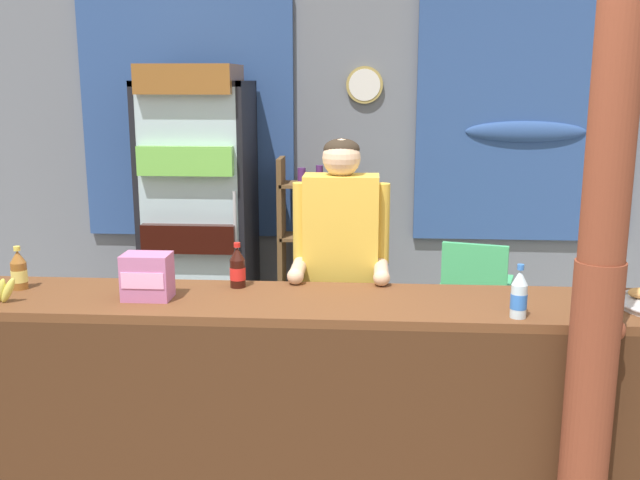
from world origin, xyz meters
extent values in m
plane|color=gray|center=(0.00, 1.16, 0.00)|extent=(7.77, 7.77, 0.00)
cube|color=slate|center=(0.00, 2.97, 1.26)|extent=(5.78, 0.12, 2.51)
cube|color=#2D4C89|center=(-1.22, 2.88, 1.59)|extent=(1.65, 0.04, 1.84)
ellipsoid|color=#2D4C89|center=(-1.22, 2.86, 1.50)|extent=(0.91, 0.10, 0.16)
cube|color=#2D4C89|center=(1.35, 2.88, 1.59)|extent=(1.63, 0.04, 1.84)
ellipsoid|color=#2D4C89|center=(1.35, 2.86, 1.50)|extent=(0.90, 0.10, 0.16)
cylinder|color=tan|center=(0.15, 2.89, 1.84)|extent=(0.28, 0.03, 0.28)
cylinder|color=white|center=(0.15, 2.88, 1.84)|extent=(0.24, 0.01, 0.24)
cube|color=beige|center=(-0.99, 2.89, 1.57)|extent=(0.24, 0.02, 0.18)
cube|color=brown|center=(-0.05, 0.37, 0.91)|extent=(4.14, 0.56, 0.04)
cube|color=#432715|center=(-0.05, 0.10, 0.44)|extent=(4.14, 0.04, 0.89)
cylinder|color=brown|center=(1.07, 0.00, 0.61)|extent=(0.19, 0.19, 1.21)
cylinder|color=brown|center=(1.07, 0.00, 1.82)|extent=(0.17, 0.17, 1.21)
ellipsoid|color=brown|center=(1.15, 0.00, 0.94)|extent=(0.06, 0.05, 0.08)
cube|color=black|center=(-1.05, 2.80, 0.94)|extent=(0.78, 0.04, 1.88)
cube|color=black|center=(-1.42, 2.49, 0.94)|extent=(0.04, 0.66, 1.88)
cube|color=black|center=(-0.69, 2.49, 0.94)|extent=(0.04, 0.66, 1.88)
cube|color=black|center=(-1.05, 2.49, 1.86)|extent=(0.78, 0.66, 0.04)
cube|color=black|center=(-1.05, 2.49, 0.04)|extent=(0.78, 0.66, 0.08)
cube|color=silver|center=(-1.05, 2.18, 0.99)|extent=(0.72, 0.02, 1.72)
cylinder|color=#B7B7BC|center=(-0.73, 2.15, 0.94)|extent=(0.02, 0.02, 0.40)
cube|color=silver|center=(-1.05, 2.49, 0.69)|extent=(0.70, 0.58, 0.02)
cube|color=black|center=(-1.05, 2.36, 0.80)|extent=(0.66, 0.54, 0.20)
cube|color=silver|center=(-1.05, 2.49, 1.23)|extent=(0.70, 0.58, 0.02)
cube|color=#75C64C|center=(-1.05, 2.36, 1.34)|extent=(0.66, 0.54, 0.20)
cube|color=silver|center=(-1.05, 2.49, 1.78)|extent=(0.70, 0.58, 0.02)
cube|color=brown|center=(-1.05, 2.36, 1.89)|extent=(0.66, 0.54, 0.20)
cube|color=brown|center=(-0.46, 2.60, 0.66)|extent=(0.04, 0.28, 1.32)
cube|color=brown|center=(-0.02, 2.60, 0.66)|extent=(0.04, 0.28, 1.32)
cube|color=brown|center=(-0.24, 2.60, 1.12)|extent=(0.44, 0.28, 0.02)
cylinder|color=#56286B|center=(-0.31, 2.60, 1.19)|extent=(0.06, 0.06, 0.11)
cylinder|color=#56286B|center=(-0.18, 2.60, 1.20)|extent=(0.05, 0.05, 0.13)
cube|color=brown|center=(-0.24, 2.60, 0.73)|extent=(0.44, 0.28, 0.02)
cylinder|color=silver|center=(-0.31, 2.60, 0.79)|extent=(0.06, 0.06, 0.11)
cylinder|color=black|center=(-0.18, 2.60, 0.82)|extent=(0.05, 0.05, 0.16)
cube|color=brown|center=(-0.24, 2.60, 0.33)|extent=(0.44, 0.28, 0.02)
cylinder|color=#75C64C|center=(-0.31, 2.60, 0.42)|extent=(0.06, 0.06, 0.15)
cylinder|color=#75C64C|center=(-0.18, 2.60, 0.39)|extent=(0.05, 0.05, 0.10)
cube|color=#4CC675|center=(0.93, 2.04, 0.44)|extent=(0.54, 0.54, 0.04)
cube|color=#4CC675|center=(0.87, 1.85, 0.66)|extent=(0.41, 0.15, 0.40)
cylinder|color=#4CC675|center=(1.16, 2.17, 0.22)|extent=(0.04, 0.04, 0.44)
cylinder|color=#4CC675|center=(0.79, 2.27, 0.22)|extent=(0.04, 0.04, 0.44)
cylinder|color=#4CC675|center=(1.06, 1.81, 0.22)|extent=(0.04, 0.04, 0.44)
cylinder|color=#4CC675|center=(0.69, 1.91, 0.22)|extent=(0.04, 0.04, 0.44)
cube|color=#4CC675|center=(1.12, 1.99, 0.56)|extent=(0.14, 0.39, 0.03)
cube|color=#4CC675|center=(0.73, 2.09, 0.56)|extent=(0.14, 0.39, 0.03)
cylinder|color=#28282D|center=(-0.02, 0.88, 0.42)|extent=(0.11, 0.11, 0.84)
cylinder|color=#28282D|center=(0.14, 0.88, 0.42)|extent=(0.11, 0.11, 0.84)
cube|color=gold|center=(0.06, 0.88, 1.13)|extent=(0.38, 0.20, 0.58)
sphere|color=#DBB28E|center=(0.06, 0.88, 1.50)|extent=(0.19, 0.19, 0.19)
ellipsoid|color=#2D2319|center=(0.06, 0.89, 1.55)|extent=(0.18, 0.18, 0.10)
cylinder|color=gold|center=(-0.15, 0.88, 1.17)|extent=(0.08, 0.08, 0.41)
cylinder|color=#DBB28E|center=(-0.15, 0.73, 0.97)|extent=(0.07, 0.26, 0.07)
sphere|color=#DBB28E|center=(-0.15, 0.60, 0.97)|extent=(0.08, 0.08, 0.08)
cylinder|color=gold|center=(0.26, 0.88, 1.17)|extent=(0.08, 0.08, 0.41)
cylinder|color=#DBB28E|center=(0.26, 0.73, 0.97)|extent=(0.07, 0.26, 0.07)
sphere|color=#DBB28E|center=(0.26, 0.60, 0.97)|extent=(0.08, 0.08, 0.08)
cylinder|color=silver|center=(0.81, 0.17, 1.00)|extent=(0.07, 0.07, 0.14)
cone|color=silver|center=(0.81, 0.17, 1.10)|extent=(0.07, 0.07, 0.06)
cylinder|color=blue|center=(0.81, 0.17, 1.14)|extent=(0.03, 0.03, 0.02)
cylinder|color=blue|center=(0.81, 0.17, 1.00)|extent=(0.07, 0.07, 0.06)
cylinder|color=brown|center=(-1.42, 0.43, 0.99)|extent=(0.07, 0.07, 0.13)
cone|color=brown|center=(-1.42, 0.43, 1.08)|extent=(0.07, 0.07, 0.06)
cylinder|color=#E5CC4C|center=(-1.42, 0.43, 1.12)|extent=(0.03, 0.03, 0.02)
cylinder|color=#E5D166|center=(-1.42, 0.43, 0.99)|extent=(0.07, 0.07, 0.06)
cylinder|color=black|center=(-0.41, 0.54, 0.99)|extent=(0.07, 0.07, 0.13)
cone|color=black|center=(-0.41, 0.54, 1.09)|extent=(0.07, 0.07, 0.06)
cylinder|color=red|center=(-0.41, 0.54, 1.13)|extent=(0.03, 0.03, 0.02)
cylinder|color=red|center=(-0.41, 0.54, 0.99)|extent=(0.07, 0.07, 0.06)
cube|color=#B76699|center=(-0.78, 0.32, 1.03)|extent=(0.21, 0.14, 0.20)
cube|color=#F7A5D8|center=(-0.78, 0.25, 1.03)|extent=(0.19, 0.00, 0.07)
ellipsoid|color=#C68947|center=(1.38, 0.43, 0.97)|extent=(0.10, 0.08, 0.05)
ellipsoid|color=#CCC14C|center=(-1.40, 0.23, 0.98)|extent=(0.07, 0.03, 0.12)
ellipsoid|color=#CCC14C|center=(-1.37, 0.22, 0.98)|extent=(0.09, 0.04, 0.13)
camera|label=1|loc=(0.20, -2.71, 1.88)|focal=40.78mm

